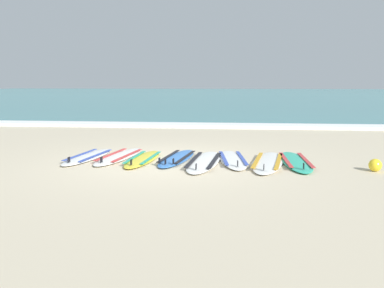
% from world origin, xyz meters
% --- Properties ---
extents(ground_plane, '(80.00, 80.00, 0.00)m').
position_xyz_m(ground_plane, '(0.00, 0.00, 0.00)').
color(ground_plane, beige).
extents(sea, '(80.00, 60.00, 0.10)m').
position_xyz_m(sea, '(0.00, 36.13, 0.05)').
color(sea, teal).
rests_on(sea, ground).
extents(wave_foam_strip, '(80.00, 1.07, 0.11)m').
position_xyz_m(wave_foam_strip, '(0.00, 6.66, 0.06)').
color(wave_foam_strip, white).
rests_on(wave_foam_strip, ground).
extents(surfboard_0, '(0.81, 2.17, 0.18)m').
position_xyz_m(surfboard_0, '(-1.81, 0.28, 0.04)').
color(surfboard_0, white).
rests_on(surfboard_0, ground).
extents(surfboard_1, '(0.89, 2.29, 0.18)m').
position_xyz_m(surfboard_1, '(-1.13, 0.38, 0.04)').
color(surfboard_1, white).
rests_on(surfboard_1, ground).
extents(surfboard_2, '(0.67, 2.08, 0.18)m').
position_xyz_m(surfboard_2, '(-0.53, 0.14, 0.04)').
color(surfboard_2, yellow).
rests_on(surfboard_2, ground).
extents(surfboard_3, '(0.85, 2.20, 0.18)m').
position_xyz_m(surfboard_3, '(0.19, 0.31, 0.04)').
color(surfboard_3, '#3875CC').
rests_on(surfboard_3, ground).
extents(surfboard_4, '(0.82, 2.47, 0.18)m').
position_xyz_m(surfboard_4, '(0.81, -0.01, 0.04)').
color(surfboard_4, white).
rests_on(surfboard_4, ground).
extents(surfboard_5, '(0.79, 2.23, 0.18)m').
position_xyz_m(surfboard_5, '(1.40, 0.27, 0.04)').
color(surfboard_5, white).
rests_on(surfboard_5, ground).
extents(surfboard_6, '(0.98, 2.49, 0.18)m').
position_xyz_m(surfboard_6, '(2.13, 0.06, 0.04)').
color(surfboard_6, white).
rests_on(surfboard_6, ground).
extents(surfboard_7, '(0.62, 2.30, 0.18)m').
position_xyz_m(surfboard_7, '(2.72, 0.19, 0.04)').
color(surfboard_7, '#2DB793').
rests_on(surfboard_7, ground).
extents(beach_ball, '(0.25, 0.25, 0.25)m').
position_xyz_m(beach_ball, '(4.11, -0.47, 0.12)').
color(beach_ball, yellow).
rests_on(beach_ball, ground).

